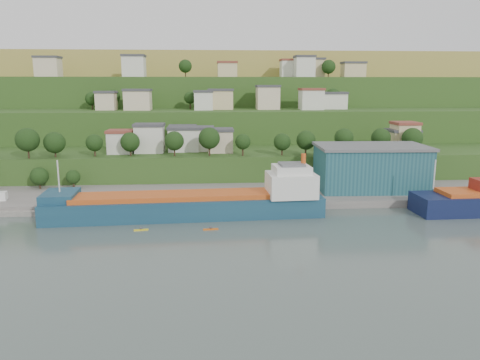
{
  "coord_description": "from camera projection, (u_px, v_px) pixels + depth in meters",
  "views": [
    {
      "loc": [
        1.79,
        -100.73,
        31.72
      ],
      "look_at": [
        9.75,
        15.0,
        8.06
      ],
      "focal_mm": 35.0,
      "sensor_mm": 36.0,
      "label": 1
    }
  ],
  "objects": [
    {
      "name": "kayak_orange",
      "position": [
        211.0,
        229.0,
        104.21
      ],
      "size": [
        3.43,
        0.95,
        0.85
      ],
      "rotation": [
        0.0,
        0.0,
        0.11
      ],
      "color": "#CF5912",
      "rests_on": "ground"
    },
    {
      "name": "dinghy",
      "position": [
        29.0,
        205.0,
        119.72
      ],
      "size": [
        4.16,
        2.8,
        0.78
      ],
      "primitive_type": "cube",
      "rotation": [
        0.0,
        0.0,
        0.38
      ],
      "color": "silver",
      "rests_on": "pebble_beach"
    },
    {
      "name": "hillside",
      "position": [
        205.0,
        141.0,
        269.58
      ],
      "size": [
        360.0,
        211.25,
        96.0
      ],
      "color": "#284719",
      "rests_on": "ground"
    },
    {
      "name": "quay",
      "position": [
        273.0,
        198.0,
        133.4
      ],
      "size": [
        220.0,
        26.0,
        4.0
      ],
      "primitive_type": "cube",
      "color": "slate",
      "rests_on": "ground"
    },
    {
      "name": "cargo_ship_near",
      "position": [
        195.0,
        206.0,
        114.02
      ],
      "size": [
        67.65,
        14.16,
        17.26
      ],
      "rotation": [
        0.0,
        0.0,
        0.05
      ],
      "color": "#14344E",
      "rests_on": "ground"
    },
    {
      "name": "kayak_yellow",
      "position": [
        141.0,
        229.0,
        103.75
      ],
      "size": [
        3.25,
        1.09,
        0.8
      ],
      "rotation": [
        0.0,
        0.0,
        0.17
      ],
      "color": "yellow",
      "rests_on": "ground"
    },
    {
      "name": "ground",
      "position": [
        201.0,
        229.0,
        104.69
      ],
      "size": [
        500.0,
        500.0,
        0.0
      ],
      "primitive_type": "plane",
      "color": "#44524C",
      "rests_on": "ground"
    },
    {
      "name": "warehouse",
      "position": [
        371.0,
        167.0,
        134.93
      ],
      "size": [
        31.66,
        20.1,
        12.8
      ],
      "rotation": [
        0.0,
        0.0,
        -0.04
      ],
      "color": "#1C4954",
      "rests_on": "quay"
    }
  ]
}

